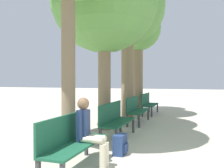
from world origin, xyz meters
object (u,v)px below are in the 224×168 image
Objects in this scene: bench_row_3 at (148,102)px; tree_row_2 at (127,9)px; bench_row_2 at (136,108)px; person_seated at (89,130)px; backpack at (120,145)px; bench_row_1 at (115,118)px; tree_row_3 at (138,31)px; tree_row_1 at (104,0)px; bench_row_0 at (71,139)px.

tree_row_2 is at bearing -123.44° from bench_row_3.
bench_row_2 is 2.45m from bench_row_3.
person_seated is (0.24, -4.69, 0.13)m from bench_row_2.
bench_row_3 is (0.00, 2.45, 0.00)m from bench_row_2.
bench_row_2 is 4.70m from person_seated.
person_seated is at bearing -109.79° from backpack.
person_seated reaches higher than bench_row_2.
backpack is (0.56, -6.27, -0.33)m from bench_row_3.
bench_row_2 is 1.00× the size of bench_row_3.
bench_row_1 reaches higher than backpack.
bench_row_3 is 6.30m from backpack.
tree_row_3 is 8.75m from person_seated.
tree_row_1 reaches higher than bench_row_1.
person_seated is (0.24, -7.15, 0.13)m from bench_row_3.
bench_row_1 is at bearing -90.00° from bench_row_2.
bench_row_2 and bench_row_3 have the same top height.
bench_row_3 is at bearing 91.92° from person_seated.
tree_row_3 is at bearing 99.87° from backpack.
bench_row_3 is 0.33× the size of tree_row_3.
bench_row_1 is at bearing 90.00° from bench_row_0.
bench_row_1 is 6.78m from tree_row_3.
bench_row_3 is 0.28× the size of tree_row_2.
tree_row_2 is (-0.69, 6.31, 3.99)m from bench_row_0.
bench_row_3 is 7.15m from person_seated.
tree_row_2 is at bearing 100.15° from bench_row_1.
person_seated reaches higher than bench_row_1.
tree_row_1 is at bearing -90.00° from tree_row_3.
bench_row_0 is 4.91m from bench_row_2.
bench_row_0 is at bearing -138.46° from person_seated.
bench_row_1 is at bearing -90.00° from bench_row_3.
bench_row_2 is at bearing -78.37° from tree_row_3.
tree_row_1 reaches higher than bench_row_0.
tree_row_3 is (-0.69, 5.81, 3.42)m from bench_row_1.
bench_row_2 is at bearing -63.84° from tree_row_2.
bench_row_0 is at bearing -90.00° from bench_row_2.
person_seated is (0.93, -8.05, -3.30)m from tree_row_3.
bench_row_1 is at bearing -79.85° from tree_row_2.
bench_row_1 is at bearing -56.92° from tree_row_1.
backpack is at bearing 63.01° from bench_row_0.
bench_row_3 is at bearing 56.56° from tree_row_2.
tree_row_2 is (-0.69, -1.05, 3.99)m from bench_row_3.
tree_row_1 reaches higher than bench_row_2.
tree_row_3 is at bearing 127.36° from bench_row_3.
tree_row_3 reaches higher than bench_row_2.
bench_row_2 is 4.85m from tree_row_3.
bench_row_3 is 1.41× the size of person_seated.
backpack is at bearing -81.70° from bench_row_2.
backpack is at bearing 70.21° from person_seated.
bench_row_0 is 0.33× the size of tree_row_3.
tree_row_2 is 1.17× the size of tree_row_3.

